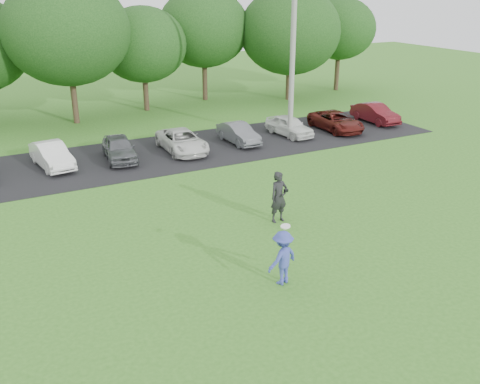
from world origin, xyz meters
The scene contains 7 objects.
ground centered at (0.00, 0.00, 0.00)m, with size 100.00×100.00×0.00m, color #346F1F.
parking_lot centered at (0.00, 13.00, 0.01)m, with size 32.00×6.50×0.03m, color black.
utility_pole centered at (7.75, 12.33, 5.42)m, with size 0.28×0.28×10.83m, color gray.
frisbee_player centered at (-0.74, -0.53, 0.82)m, with size 1.19×0.88×2.00m.
camera_bystander centered at (1.43, 3.21, 0.95)m, with size 0.72×0.50×1.90m.
parked_cars centered at (-0.23, 13.00, 0.60)m, with size 30.30×4.80×1.24m.
tree_row centered at (1.51, 22.76, 4.91)m, with size 42.39×9.85×8.64m.
Camera 1 is at (-8.07, -11.93, 8.14)m, focal length 40.00 mm.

